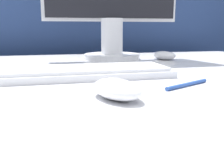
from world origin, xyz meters
The scene contains 5 objects.
partition_panel centered at (0.00, 0.65, 0.53)m, with size 5.00×0.03×1.05m.
computer_mouse_near centered at (0.05, -0.27, 0.77)m, with size 0.10×0.12×0.03m.
keyboard centered at (0.02, -0.06, 0.77)m, with size 0.44×0.14×0.02m.
computer_mouse_far centered at (0.37, 0.23, 0.77)m, with size 0.09×0.12×0.03m.
pen centered at (0.22, -0.22, 0.76)m, with size 0.12×0.07×0.01m.
Camera 1 is at (-0.05, -0.69, 0.87)m, focal length 42.00 mm.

